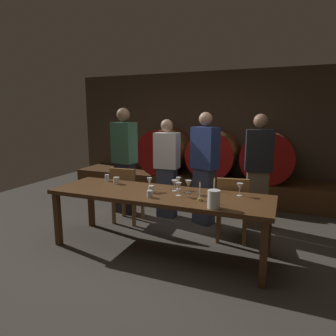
{
  "coord_description": "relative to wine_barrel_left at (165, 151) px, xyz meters",
  "views": [
    {
      "loc": [
        1.36,
        -3.1,
        1.69
      ],
      "look_at": [
        0.06,
        0.1,
        1.04
      ],
      "focal_mm": 31.24,
      "sensor_mm": 36.0,
      "label": 1
    }
  ],
  "objects": [
    {
      "name": "wine_glass_center_right",
      "position": [
        1.25,
        -2.58,
        -0.04
      ],
      "size": [
        0.07,
        0.07,
        0.16
      ],
      "color": "white",
      "rests_on": "dining_table"
    },
    {
      "name": "guest_center_left",
      "position": [
        0.61,
        -1.38,
        -0.08
      ],
      "size": [
        0.39,
        0.25,
        1.59
      ],
      "rotation": [
        0.0,
        0.0,
        3.17
      ],
      "color": "#33384C",
      "rests_on": "ground"
    },
    {
      "name": "chair_left",
      "position": [
        0.14,
        -1.89,
        -0.4
      ],
      "size": [
        0.43,
        0.43,
        0.88
      ],
      "rotation": [
        0.0,
        0.0,
        3.21
      ],
      "color": "olive",
      "rests_on": "ground"
    },
    {
      "name": "wine_glass_left",
      "position": [
        1.13,
        -2.4,
        -0.05
      ],
      "size": [
        0.08,
        0.08,
        0.14
      ],
      "color": "white",
      "rests_on": "dining_table"
    },
    {
      "name": "cup_far_right",
      "position": [
        0.97,
        -2.77,
        -0.11
      ],
      "size": [
        0.07,
        0.07,
        0.08
      ],
      "primitive_type": "cylinder",
      "color": "silver",
      "rests_on": "dining_table"
    },
    {
      "name": "wine_barrel_right",
      "position": [
        2.07,
        0.0,
        0.0
      ],
      "size": [
        0.93,
        0.84,
        0.93
      ],
      "color": "brown",
      "rests_on": "barrel_shelf"
    },
    {
      "name": "wine_glass_center_left",
      "position": [
        1.14,
        -2.3,
        -0.04
      ],
      "size": [
        0.07,
        0.07,
        0.15
      ],
      "color": "white",
      "rests_on": "dining_table"
    },
    {
      "name": "chair_right",
      "position": [
        1.77,
        -1.95,
        -0.4
      ],
      "size": [
        0.45,
        0.45,
        0.88
      ],
      "rotation": [
        0.0,
        0.0,
        3.29
      ],
      "color": "olive",
      "rests_on": "ground"
    },
    {
      "name": "cup_center_right",
      "position": [
        0.9,
        -2.57,
        -0.11
      ],
      "size": [
        0.07,
        0.07,
        0.09
      ],
      "primitive_type": "cylinder",
      "color": "white",
      "rests_on": "dining_table"
    },
    {
      "name": "wine_glass_far_left",
      "position": [
        0.84,
        -2.5,
        -0.04
      ],
      "size": [
        0.06,
        0.06,
        0.16
      ],
      "color": "white",
      "rests_on": "dining_table"
    },
    {
      "name": "barrel_shelf",
      "position": [
        1.02,
        0.0,
        -0.68
      ],
      "size": [
        5.97,
        0.9,
        0.43
      ],
      "primitive_type": "cube",
      "color": "#4C2D16",
      "rests_on": "ground"
    },
    {
      "name": "cup_far_left",
      "position": [
        0.05,
        -2.25,
        -0.11
      ],
      "size": [
        0.06,
        0.06,
        0.09
      ],
      "primitive_type": "cylinder",
      "color": "silver",
      "rests_on": "dining_table"
    },
    {
      "name": "guest_far_right",
      "position": [
        2.02,
        -1.3,
        -0.03
      ],
      "size": [
        0.42,
        0.31,
        1.68
      ],
      "rotation": [
        0.0,
        0.0,
        3.34
      ],
      "color": "brown",
      "rests_on": "ground"
    },
    {
      "name": "candle_left",
      "position": [
        1.53,
        -2.68,
        -0.09
      ],
      "size": [
        0.05,
        0.05,
        0.23
      ],
      "color": "olive",
      "rests_on": "dining_table"
    },
    {
      "name": "candle_right",
      "position": [
        1.59,
        -2.21,
        -0.1
      ],
      "size": [
        0.05,
        0.05,
        0.18
      ],
      "color": "olive",
      "rests_on": "dining_table"
    },
    {
      "name": "cup_center_left",
      "position": [
        0.26,
        -2.34,
        -0.11
      ],
      "size": [
        0.08,
        0.08,
        0.09
      ],
      "primitive_type": "cylinder",
      "color": "beige",
      "rests_on": "dining_table"
    },
    {
      "name": "back_wall",
      "position": [
        1.02,
        0.55,
        0.38
      ],
      "size": [
        6.63,
        0.24,
        2.54
      ],
      "primitive_type": "cube",
      "color": "#473A2D",
      "rests_on": "ground"
    },
    {
      "name": "dining_table",
      "position": [
        0.98,
        -2.55,
        -0.22
      ],
      "size": [
        2.69,
        0.82,
        0.74
      ],
      "color": "#4C2D16",
      "rests_on": "ground"
    },
    {
      "name": "guest_far_left",
      "position": [
        -0.12,
        -1.48,
        0.02
      ],
      "size": [
        0.42,
        0.3,
        1.77
      ],
      "rotation": [
        0.0,
        0.0,
        2.97
      ],
      "color": "black",
      "rests_on": "ground"
    },
    {
      "name": "pitcher",
      "position": [
        1.73,
        -2.87,
        -0.06
      ],
      "size": [
        0.13,
        0.13,
        0.19
      ],
      "color": "white",
      "rests_on": "dining_table"
    },
    {
      "name": "wine_glass_right",
      "position": [
        1.32,
        -2.43,
        -0.04
      ],
      "size": [
        0.08,
        0.08,
        0.16
      ],
      "color": "silver",
      "rests_on": "dining_table"
    },
    {
      "name": "guest_center_right",
      "position": [
        1.26,
        -1.45,
        -0.02
      ],
      "size": [
        0.44,
        0.36,
        1.71
      ],
      "rotation": [
        0.0,
        0.0,
        2.76
      ],
      "color": "#33384C",
      "rests_on": "ground"
    },
    {
      "name": "wine_barrel_left",
      "position": [
        0.0,
        0.0,
        0.0
      ],
      "size": [
        0.93,
        0.84,
        0.93
      ],
      "color": "brown",
      "rests_on": "barrel_shelf"
    },
    {
      "name": "ground_plane",
      "position": [
        1.02,
        -2.58,
        -0.89
      ],
      "size": [
        8.62,
        8.62,
        0.0
      ],
      "primitive_type": "plane",
      "color": "#3F3A33"
    },
    {
      "name": "wine_glass_far_right",
      "position": [
        1.91,
        -2.32,
        -0.05
      ],
      "size": [
        0.07,
        0.07,
        0.15
      ],
      "color": "white",
      "rests_on": "dining_table"
    },
    {
      "name": "wine_barrel_center",
      "position": [
        1.05,
        0.0,
        0.0
      ],
      "size": [
        0.93,
        0.84,
        0.93
      ],
      "color": "brown",
      "rests_on": "barrel_shelf"
    }
  ]
}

